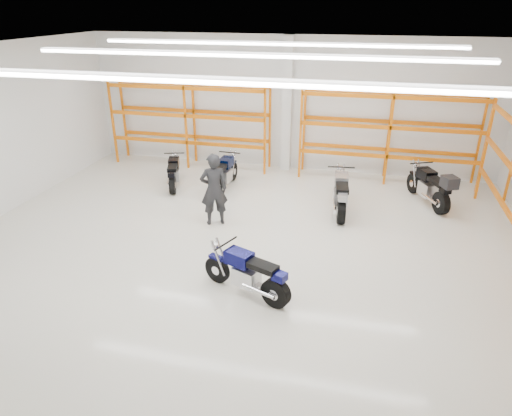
% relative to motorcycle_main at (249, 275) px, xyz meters
% --- Properties ---
extents(ground, '(14.00, 14.00, 0.00)m').
position_rel_motorcycle_main_xyz_m(ground, '(-0.67, 1.96, -0.48)').
color(ground, beige).
rests_on(ground, ground).
extents(room_shell, '(14.02, 12.02, 4.51)m').
position_rel_motorcycle_main_xyz_m(room_shell, '(-0.67, 1.99, 2.80)').
color(room_shell, white).
rests_on(room_shell, ground).
extents(motorcycle_main, '(1.98, 1.00, 1.02)m').
position_rel_motorcycle_main_xyz_m(motorcycle_main, '(0.00, 0.00, 0.00)').
color(motorcycle_main, black).
rests_on(motorcycle_main, ground).
extents(motorcycle_back_a, '(0.84, 1.91, 0.97)m').
position_rel_motorcycle_main_xyz_m(motorcycle_back_a, '(-3.83, 5.21, -0.03)').
color(motorcycle_back_a, black).
rests_on(motorcycle_back_a, ground).
extents(motorcycle_back_b, '(0.71, 2.15, 1.05)m').
position_rel_motorcycle_main_xyz_m(motorcycle_back_b, '(-2.22, 5.38, 0.02)').
color(motorcycle_back_b, black).
rests_on(motorcycle_back_b, ground).
extents(motorcycle_back_c, '(0.77, 2.31, 1.14)m').
position_rel_motorcycle_main_xyz_m(motorcycle_back_c, '(1.48, 4.50, 0.05)').
color(motorcycle_back_c, black).
rests_on(motorcycle_back_c, ground).
extents(motorcycle_back_d, '(1.20, 2.20, 1.18)m').
position_rel_motorcycle_main_xyz_m(motorcycle_back_d, '(3.99, 5.58, 0.09)').
color(motorcycle_back_d, black).
rests_on(motorcycle_back_d, ground).
extents(standing_man, '(0.85, 0.74, 1.95)m').
position_rel_motorcycle_main_xyz_m(standing_man, '(-1.72, 2.99, 0.50)').
color(standing_man, black).
rests_on(standing_man, ground).
extents(structural_column, '(0.32, 0.32, 4.50)m').
position_rel_motorcycle_main_xyz_m(structural_column, '(-0.67, 7.78, 1.77)').
color(structural_column, white).
rests_on(structural_column, ground).
extents(pallet_racking_back_left, '(5.67, 0.87, 3.00)m').
position_rel_motorcycle_main_xyz_m(pallet_racking_back_left, '(-4.07, 7.44, 1.31)').
color(pallet_racking_back_left, '#E26301').
rests_on(pallet_racking_back_left, ground).
extents(pallet_racking_back_right, '(5.67, 0.87, 3.00)m').
position_rel_motorcycle_main_xyz_m(pallet_racking_back_right, '(2.73, 7.44, 1.31)').
color(pallet_racking_back_right, '#E26301').
rests_on(pallet_racking_back_right, ground).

